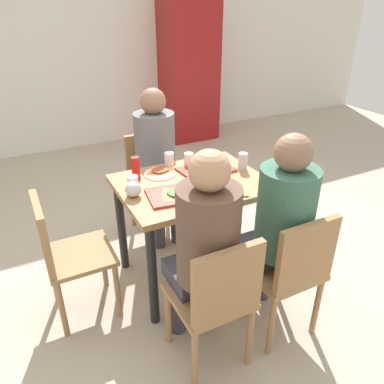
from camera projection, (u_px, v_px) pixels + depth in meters
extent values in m
cube|color=#B7A893|center=(192.00, 274.00, 2.83)|extent=(10.00, 10.00, 0.02)
cube|color=silver|center=(77.00, 39.00, 4.70)|extent=(10.00, 0.10, 2.80)
cube|color=#9E7247|center=(192.00, 184.00, 2.48)|extent=(0.97, 0.74, 0.04)
cylinder|color=black|center=(153.00, 276.00, 2.24)|extent=(0.06, 0.06, 0.73)
cylinder|color=black|center=(267.00, 239.00, 2.58)|extent=(0.06, 0.06, 0.73)
cylinder|color=black|center=(121.00, 226.00, 2.73)|extent=(0.06, 0.06, 0.73)
cylinder|color=black|center=(221.00, 201.00, 3.07)|extent=(0.06, 0.06, 0.73)
cube|color=#9E7247|center=(208.00, 295.00, 1.99)|extent=(0.40, 0.40, 0.03)
cube|color=#9E7247|center=(228.00, 285.00, 1.75)|extent=(0.38, 0.04, 0.40)
cylinder|color=#9E7247|center=(168.00, 315.00, 2.17)|extent=(0.04, 0.04, 0.43)
cylinder|color=#9E7247|center=(218.00, 297.00, 2.30)|extent=(0.04, 0.04, 0.43)
cylinder|color=#9E7247|center=(195.00, 360.00, 1.90)|extent=(0.04, 0.04, 0.43)
cylinder|color=#9E7247|center=(250.00, 336.00, 2.03)|extent=(0.04, 0.04, 0.43)
cube|color=#9E7247|center=(280.00, 268.00, 2.19)|extent=(0.40, 0.40, 0.03)
cube|color=#9E7247|center=(307.00, 256.00, 1.95)|extent=(0.38, 0.04, 0.40)
cylinder|color=#9E7247|center=(238.00, 289.00, 2.36)|extent=(0.04, 0.04, 0.43)
cylinder|color=#9E7247|center=(280.00, 273.00, 2.50)|extent=(0.04, 0.04, 0.43)
cylinder|color=#9E7247|center=(271.00, 326.00, 2.09)|extent=(0.04, 0.04, 0.43)
cylinder|color=#9E7247|center=(317.00, 306.00, 2.23)|extent=(0.04, 0.04, 0.43)
cube|color=#9E7247|center=(156.00, 186.00, 3.15)|extent=(0.40, 0.40, 0.03)
cube|color=#9E7247|center=(147.00, 155.00, 3.19)|extent=(0.38, 0.04, 0.40)
cylinder|color=#9E7247|center=(183.00, 214.00, 3.19)|extent=(0.04, 0.04, 0.43)
cylinder|color=#9E7247|center=(146.00, 223.00, 3.05)|extent=(0.04, 0.04, 0.43)
cylinder|color=#9E7247|center=(167.00, 197.00, 3.46)|extent=(0.04, 0.04, 0.43)
cylinder|color=#9E7247|center=(132.00, 205.00, 3.32)|extent=(0.04, 0.04, 0.43)
cube|color=#9E7247|center=(80.00, 255.00, 2.30)|extent=(0.40, 0.40, 0.03)
cube|color=#9E7247|center=(43.00, 234.00, 2.13)|extent=(0.04, 0.38, 0.40)
cylinder|color=#9E7247|center=(103.00, 261.00, 2.61)|extent=(0.04, 0.04, 0.43)
cylinder|color=#9E7247|center=(118.00, 291.00, 2.34)|extent=(0.04, 0.04, 0.43)
cylinder|color=#9E7247|center=(53.00, 276.00, 2.48)|extent=(0.04, 0.04, 0.43)
cylinder|color=#9E7247|center=(62.00, 309.00, 2.21)|extent=(0.04, 0.04, 0.43)
cylinder|color=#383842|center=(178.00, 302.00, 2.24)|extent=(0.10, 0.10, 0.46)
cylinder|color=#383842|center=(201.00, 293.00, 2.31)|extent=(0.10, 0.10, 0.46)
cube|color=#383842|center=(197.00, 271.00, 2.07)|extent=(0.32, 0.28, 0.10)
cylinder|color=brown|center=(208.00, 235.00, 1.84)|extent=(0.32, 0.32, 0.52)
sphere|color=tan|center=(210.00, 171.00, 1.67)|extent=(0.20, 0.20, 0.20)
cylinder|color=#383842|center=(244.00, 277.00, 2.44)|extent=(0.10, 0.10, 0.46)
cylinder|color=#383842|center=(264.00, 270.00, 2.50)|extent=(0.10, 0.10, 0.46)
cube|color=#383842|center=(268.00, 248.00, 2.26)|extent=(0.32, 0.28, 0.10)
cylinder|color=#386651|center=(285.00, 212.00, 2.03)|extent=(0.32, 0.32, 0.52)
sphere|color=#8C664C|center=(293.00, 153.00, 1.87)|extent=(0.20, 0.20, 0.20)
cylinder|color=#383842|center=(177.00, 218.00, 3.10)|extent=(0.10, 0.10, 0.46)
cylinder|color=#383842|center=(159.00, 222.00, 3.03)|extent=(0.10, 0.10, 0.46)
cube|color=#383842|center=(162.00, 185.00, 3.02)|extent=(0.32, 0.28, 0.10)
cylinder|color=slate|center=(155.00, 145.00, 2.96)|extent=(0.32, 0.32, 0.52)
sphere|color=#8C664C|center=(153.00, 101.00, 2.80)|extent=(0.20, 0.20, 0.20)
cube|color=red|center=(177.00, 194.00, 2.29)|extent=(0.39, 0.31, 0.02)
cube|color=red|center=(206.00, 170.00, 2.62)|extent=(0.38, 0.30, 0.02)
cylinder|color=white|center=(160.00, 174.00, 2.57)|extent=(0.22, 0.22, 0.01)
cylinder|color=white|center=(227.00, 189.00, 2.36)|extent=(0.22, 0.22, 0.01)
pyramid|color=#DBAD60|center=(175.00, 194.00, 2.27)|extent=(0.19, 0.21, 0.01)
ellipsoid|color=#4C7233|center=(175.00, 192.00, 2.26)|extent=(0.13, 0.15, 0.01)
pyramid|color=#DBAD60|center=(208.00, 168.00, 2.61)|extent=(0.20, 0.21, 0.01)
ellipsoid|color=#D8C67F|center=(208.00, 167.00, 2.61)|extent=(0.14, 0.15, 0.01)
pyramid|color=#DBAD60|center=(161.00, 171.00, 2.59)|extent=(0.22, 0.19, 0.01)
ellipsoid|color=#B74723|center=(161.00, 169.00, 2.58)|extent=(0.16, 0.13, 0.01)
pyramid|color=tan|center=(229.00, 189.00, 2.34)|extent=(0.23, 0.25, 0.01)
ellipsoid|color=#B74723|center=(229.00, 188.00, 2.34)|extent=(0.16, 0.18, 0.01)
cylinder|color=white|center=(169.00, 159.00, 2.68)|extent=(0.07, 0.07, 0.10)
cylinder|color=white|center=(220.00, 194.00, 2.20)|extent=(0.07, 0.07, 0.10)
cylinder|color=white|center=(133.00, 183.00, 2.33)|extent=(0.07, 0.07, 0.10)
cylinder|color=white|center=(189.00, 160.00, 2.67)|extent=(0.07, 0.07, 0.10)
cylinder|color=#B7BCC6|center=(243.00, 161.00, 2.62)|extent=(0.07, 0.07, 0.12)
cylinder|color=red|center=(136.00, 168.00, 2.46)|extent=(0.06, 0.06, 0.16)
sphere|color=silver|center=(133.00, 189.00, 2.26)|extent=(0.10, 0.10, 0.10)
cube|color=maroon|center=(189.00, 71.00, 5.20)|extent=(0.70, 0.60, 1.90)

